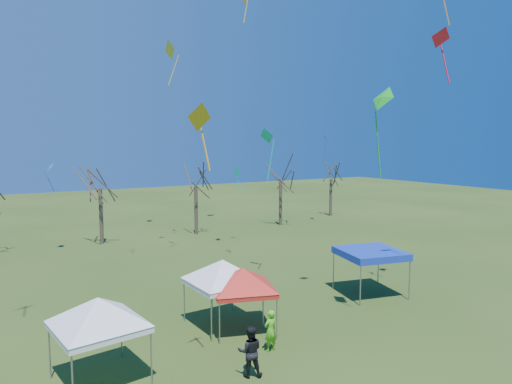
% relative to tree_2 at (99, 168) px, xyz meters
% --- Properties ---
extents(ground, '(140.00, 140.00, 0.00)m').
position_rel_tree_2_xyz_m(ground, '(2.37, -24.38, -6.29)').
color(ground, '#294315').
rests_on(ground, ground).
extents(tree_2, '(3.71, 3.71, 8.18)m').
position_rel_tree_2_xyz_m(tree_2, '(0.00, 0.00, 0.00)').
color(tree_2, '#3D2D21').
rests_on(tree_2, ground).
extents(tree_3, '(3.59, 3.59, 7.91)m').
position_rel_tree_2_xyz_m(tree_3, '(8.40, -0.33, -0.21)').
color(tree_3, '#3D2D21').
rests_on(tree_3, ground).
extents(tree_4, '(3.58, 3.58, 7.89)m').
position_rel_tree_2_xyz_m(tree_4, '(17.72, -0.38, -0.23)').
color(tree_4, '#3D2D21').
rests_on(tree_4, ground).
extents(tree_5, '(3.39, 3.39, 7.46)m').
position_rel_tree_2_xyz_m(tree_5, '(26.09, 1.69, -0.56)').
color(tree_5, '#3D2D21').
rests_on(tree_5, ground).
extents(tent_white_west, '(3.97, 3.97, 3.53)m').
position_rel_tree_2_xyz_m(tent_white_west, '(-4.99, -22.90, -3.44)').
color(tent_white_west, gray).
rests_on(tent_white_west, ground).
extents(tent_white_mid, '(4.02, 4.02, 3.55)m').
position_rel_tree_2_xyz_m(tent_white_mid, '(1.01, -20.56, -3.43)').
color(tent_white_mid, gray).
rests_on(tent_white_mid, ground).
extents(tent_red, '(3.55, 3.55, 3.30)m').
position_rel_tree_2_xyz_m(tent_red, '(1.50, -21.56, -3.63)').
color(tent_red, gray).
rests_on(tent_red, ground).
extents(tent_blue, '(3.81, 3.81, 2.50)m').
position_rel_tree_2_xyz_m(tent_blue, '(9.96, -20.88, -3.99)').
color(tent_blue, gray).
rests_on(tent_blue, ground).
extents(person_dark, '(1.12, 1.04, 1.86)m').
position_rel_tree_2_xyz_m(person_dark, '(-0.27, -25.26, -5.36)').
color(person_dark, black).
rests_on(person_dark, ground).
extents(person_green, '(0.68, 0.51, 1.70)m').
position_rel_tree_2_xyz_m(person_green, '(1.44, -23.94, -5.44)').
color(person_green, '#57C11F').
rests_on(person_green, ground).
extents(kite_27, '(1.11, 0.85, 2.41)m').
position_rel_tree_2_xyz_m(kite_27, '(9.29, -25.35, 6.64)').
color(kite_27, red).
rests_on(kite_27, ground).
extents(kite_12, '(0.99, 1.10, 2.98)m').
position_rel_tree_2_xyz_m(kite_12, '(21.91, -2.22, 2.63)').
color(kite_12, '#1533E0').
rests_on(kite_12, ground).
extents(kite_13, '(0.69, 0.96, 2.27)m').
position_rel_tree_2_xyz_m(kite_13, '(-3.96, -1.86, 0.25)').
color(kite_13, blue).
rests_on(kite_13, ground).
extents(kite_19, '(0.92, 0.70, 2.46)m').
position_rel_tree_2_xyz_m(kite_19, '(9.77, -5.73, -0.34)').
color(kite_19, '#0CB79D').
rests_on(kite_19, ground).
extents(kite_17, '(0.84, 1.17, 3.25)m').
position_rel_tree_2_xyz_m(kite_17, '(6.69, -15.31, 2.47)').
color(kite_17, '#0BAB8C').
rests_on(kite_17, ground).
extents(kite_5, '(0.80, 1.25, 3.95)m').
position_rel_tree_2_xyz_m(kite_5, '(6.59, -24.67, 3.93)').
color(kite_5, green).
rests_on(kite_5, ground).
extents(kite_1, '(1.04, 0.62, 2.24)m').
position_rel_tree_2_xyz_m(kite_1, '(-1.99, -24.95, 2.89)').
color(kite_1, gold).
rests_on(kite_1, ground).
extents(kite_11, '(0.86, 1.47, 3.20)m').
position_rel_tree_2_xyz_m(kite_11, '(3.26, -8.32, 8.42)').
color(kite_11, gold).
rests_on(kite_11, ground).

